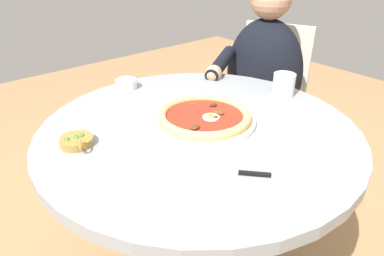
{
  "coord_description": "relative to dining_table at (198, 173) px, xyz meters",
  "views": [
    {
      "loc": [
        0.7,
        -0.62,
        1.26
      ],
      "look_at": [
        -0.01,
        -0.02,
        0.76
      ],
      "focal_mm": 32.8,
      "sensor_mm": 36.0,
      "label": 1
    }
  ],
  "objects": [
    {
      "name": "dining_table",
      "position": [
        0.0,
        0.0,
        0.0
      ],
      "size": [
        0.96,
        0.96,
        0.76
      ],
      "color": "gray",
      "rests_on": "ground"
    },
    {
      "name": "fork_utensil",
      "position": [
        0.26,
        0.25,
        0.17
      ],
      "size": [
        0.13,
        0.15,
        0.0
      ],
      "color": "#BCBCC1",
      "rests_on": "dining_table"
    },
    {
      "name": "water_glass",
      "position": [
        0.02,
        0.39,
        0.21
      ],
      "size": [
        0.08,
        0.08,
        0.08
      ],
      "color": "silver",
      "rests_on": "dining_table"
    },
    {
      "name": "ramekin_capers",
      "position": [
        -0.41,
        -0.01,
        0.19
      ],
      "size": [
        0.08,
        0.08,
        0.04
      ],
      "color": "white",
      "rests_on": "dining_table"
    },
    {
      "name": "olive_pan",
      "position": [
        -0.14,
        -0.32,
        0.19
      ],
      "size": [
        0.11,
        0.09,
        0.05
      ],
      "color": "olive",
      "rests_on": "dining_table"
    },
    {
      "name": "pizza_on_plate",
      "position": [
        -0.01,
        0.03,
        0.19
      ],
      "size": [
        0.32,
        0.32,
        0.04
      ],
      "color": "white",
      "rests_on": "dining_table"
    },
    {
      "name": "diner_person",
      "position": [
        -0.28,
        0.65,
        -0.09
      ],
      "size": [
        0.42,
        0.57,
        1.12
      ],
      "color": "#282833",
      "rests_on": "ground"
    },
    {
      "name": "cafe_chair_diner",
      "position": [
        -0.34,
        0.78,
        -0.06
      ],
      "size": [
        0.5,
        0.5,
        0.89
      ],
      "color": "beige",
      "rests_on": "ground"
    },
    {
      "name": "steak_knife",
      "position": [
        0.3,
        -0.04,
        0.18
      ],
      "size": [
        0.16,
        0.14,
        0.01
      ],
      "color": "silver",
      "rests_on": "dining_table"
    }
  ]
}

